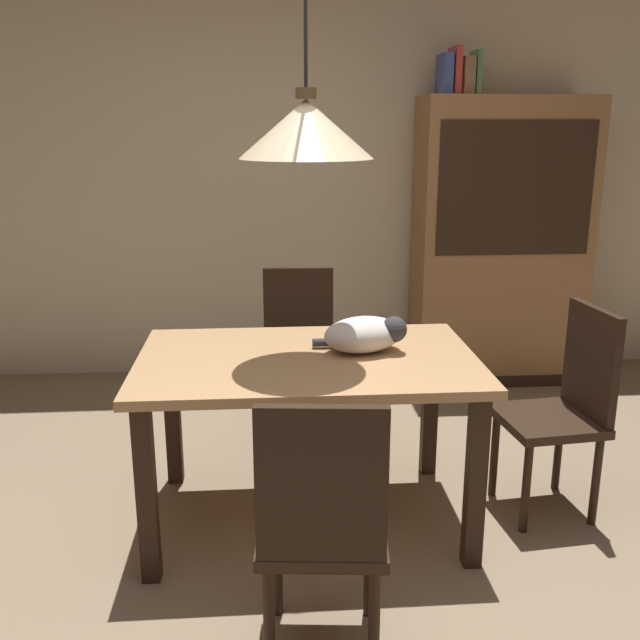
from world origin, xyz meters
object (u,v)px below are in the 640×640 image
at_px(pendant_lamp, 306,128).
at_px(hutch_bookcase, 500,248).
at_px(chair_far_back, 299,347).
at_px(book_green_slim, 475,73).
at_px(chair_right_side, 566,402).
at_px(book_blue_wide, 444,74).
at_px(chair_near_front, 322,521).
at_px(cat_sleeping, 366,334).
at_px(book_red_tall, 455,71).
at_px(dining_table, 307,379).
at_px(book_brown_thick, 465,76).

distance_m(pendant_lamp, hutch_bookcase, 2.34).
bearing_deg(chair_far_back, book_green_slim, 36.92).
bearing_deg(chair_far_back, chair_right_side, -37.73).
height_order(hutch_bookcase, book_blue_wide, book_blue_wide).
distance_m(chair_near_front, chair_right_side, 1.44).
bearing_deg(cat_sleeping, pendant_lamp, -169.13).
xyz_separation_m(hutch_bookcase, book_red_tall, (-0.36, 0.00, 1.10)).
relative_size(dining_table, book_red_tall, 5.00).
height_order(cat_sleeping, pendant_lamp, pendant_lamp).
height_order(dining_table, pendant_lamp, pendant_lamp).
bearing_deg(dining_table, book_red_tall, 59.72).
bearing_deg(cat_sleeping, hutch_bookcase, 56.32).
relative_size(chair_far_back, cat_sleeping, 2.31).
bearing_deg(pendant_lamp, dining_table, -45.00).
height_order(book_red_tall, book_green_slim, book_red_tall).
height_order(chair_near_front, chair_far_back, same).
distance_m(pendant_lamp, book_brown_thick, 2.06).
bearing_deg(chair_near_front, book_red_tall, 68.68).
relative_size(pendant_lamp, book_red_tall, 4.64).
height_order(chair_far_back, book_blue_wide, book_blue_wide).
xyz_separation_m(dining_table, book_green_slim, (1.14, 1.73, 1.33)).
xyz_separation_m(chair_far_back, book_red_tall, (1.01, 0.85, 1.48)).
xyz_separation_m(hutch_bookcase, book_brown_thick, (-0.29, 0.00, 1.07)).
height_order(book_brown_thick, book_green_slim, book_green_slim).
distance_m(book_blue_wide, book_green_slim, 0.19).
xyz_separation_m(chair_right_side, cat_sleeping, (-0.88, 0.04, 0.32)).
relative_size(pendant_lamp, book_green_slim, 5.00).
xyz_separation_m(chair_far_back, chair_right_side, (1.12, -0.87, 0.00)).
xyz_separation_m(chair_near_front, book_blue_wide, (0.96, 2.61, 1.46)).
height_order(chair_far_back, book_red_tall, book_red_tall).
height_order(chair_near_front, book_red_tall, book_red_tall).
distance_m(cat_sleeping, book_red_tall, 2.18).
bearing_deg(chair_right_side, book_brown_thick, 91.67).
height_order(cat_sleeping, hutch_bookcase, hutch_bookcase).
relative_size(chair_far_back, book_green_slim, 3.58).
relative_size(chair_far_back, pendant_lamp, 0.72).
relative_size(chair_far_back, chair_right_side, 1.00).
relative_size(chair_right_side, cat_sleeping, 2.31).
distance_m(book_brown_thick, book_green_slim, 0.06).
relative_size(dining_table, book_blue_wide, 5.83).
bearing_deg(dining_table, cat_sleeping, 10.87).
height_order(cat_sleeping, book_green_slim, book_green_slim).
distance_m(hutch_bookcase, book_green_slim, 1.11).
bearing_deg(pendant_lamp, book_green_slim, 56.66).
distance_m(book_blue_wide, book_red_tall, 0.07).
distance_m(dining_table, book_blue_wide, 2.37).
distance_m(chair_near_front, book_brown_thick, 3.18).
distance_m(hutch_bookcase, book_blue_wide, 1.16).
bearing_deg(dining_table, hutch_bookcase, 51.62).
height_order(chair_near_front, book_brown_thick, book_brown_thick).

